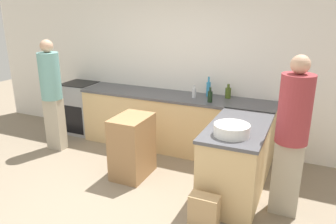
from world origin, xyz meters
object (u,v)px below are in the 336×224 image
object	(u,v)px
olive_oil_bottle	(228,93)
paper_bag	(204,212)
wine_bottle_dark	(210,96)
range_oven	(81,108)
mixing_bowl	(232,130)
person_by_range	(52,91)
dish_soap_bottle	(208,89)
person_at_peninsula	(292,132)
vinegar_bottle_clear	(194,93)
island_table	(132,146)

from	to	relation	value
olive_oil_bottle	paper_bag	size ratio (longest dim) A/B	0.57
wine_bottle_dark	olive_oil_bottle	distance (m)	0.38
range_oven	mixing_bowl	bearing A→B (deg)	-22.81
person_by_range	paper_bag	size ratio (longest dim) A/B	4.69
dish_soap_bottle	person_by_range	distance (m)	2.51
dish_soap_bottle	person_at_peninsula	world-z (taller)	person_at_peninsula
person_by_range	person_at_peninsula	bearing A→B (deg)	-5.05
person_by_range	olive_oil_bottle	bearing A→B (deg)	20.45
mixing_bowl	paper_bag	size ratio (longest dim) A/B	1.03
olive_oil_bottle	wine_bottle_dark	bearing A→B (deg)	-119.41
range_oven	dish_soap_bottle	world-z (taller)	dish_soap_bottle
range_oven	vinegar_bottle_clear	xyz separation A→B (m)	(2.26, -0.03, 0.54)
dish_soap_bottle	olive_oil_bottle	distance (m)	0.31
island_table	vinegar_bottle_clear	bearing A→B (deg)	64.37
island_table	mixing_bowl	bearing A→B (deg)	-9.49
mixing_bowl	olive_oil_bottle	xyz separation A→B (m)	(-0.42, 1.50, 0.02)
person_at_peninsula	olive_oil_bottle	bearing A→B (deg)	128.40
range_oven	paper_bag	bearing A→B (deg)	-30.70
dish_soap_bottle	person_at_peninsula	size ratio (longest dim) A/B	0.17
vinegar_bottle_clear	person_by_range	size ratio (longest dim) A/B	0.11
vinegar_bottle_clear	person_at_peninsula	bearing A→B (deg)	-36.22
person_at_peninsula	island_table	bearing A→B (deg)	178.62
island_table	vinegar_bottle_clear	world-z (taller)	vinegar_bottle_clear
range_oven	paper_bag	world-z (taller)	range_oven
olive_oil_bottle	person_at_peninsula	xyz separation A→B (m)	(1.04, -1.31, -0.02)
mixing_bowl	dish_soap_bottle	xyz separation A→B (m)	(-0.73, 1.47, 0.06)
island_table	dish_soap_bottle	size ratio (longest dim) A/B	2.80
range_oven	wine_bottle_dark	xyz separation A→B (m)	(2.56, -0.17, 0.55)
wine_bottle_dark	vinegar_bottle_clear	xyz separation A→B (m)	(-0.30, 0.15, -0.01)
dish_soap_bottle	person_at_peninsula	xyz separation A→B (m)	(1.35, -1.28, -0.05)
mixing_bowl	vinegar_bottle_clear	size ratio (longest dim) A/B	2.04
range_oven	olive_oil_bottle	bearing A→B (deg)	3.36
olive_oil_bottle	person_at_peninsula	size ratio (longest dim) A/B	0.12
mixing_bowl	paper_bag	xyz separation A→B (m)	(-0.14, -0.46, -0.80)
olive_oil_bottle	person_by_range	bearing A→B (deg)	-159.55
vinegar_bottle_clear	person_by_range	distance (m)	2.29
vinegar_bottle_clear	person_at_peninsula	world-z (taller)	person_at_peninsula
island_table	mixing_bowl	size ratio (longest dim) A/B	2.19
range_oven	person_by_range	size ratio (longest dim) A/B	0.52
wine_bottle_dark	island_table	bearing A→B (deg)	-131.50
range_oven	wine_bottle_dark	world-z (taller)	wine_bottle_dark
mixing_bowl	dish_soap_bottle	size ratio (longest dim) A/B	1.28
island_table	person_at_peninsula	xyz separation A→B (m)	(2.04, -0.05, 0.56)
wine_bottle_dark	vinegar_bottle_clear	size ratio (longest dim) A/B	1.16
mixing_bowl	wine_bottle_dark	xyz separation A→B (m)	(-0.61, 1.16, 0.03)
range_oven	dish_soap_bottle	bearing A→B (deg)	3.28
olive_oil_bottle	paper_bag	world-z (taller)	olive_oil_bottle
island_table	paper_bag	bearing A→B (deg)	-28.73
person_by_range	wine_bottle_dark	bearing A→B (deg)	14.84
olive_oil_bottle	person_at_peninsula	bearing A→B (deg)	-51.60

